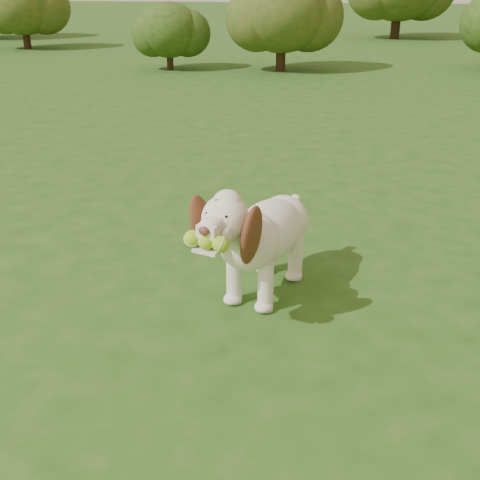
# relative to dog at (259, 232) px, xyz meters

# --- Properties ---
(ground) EXTENTS (80.00, 80.00, 0.00)m
(ground) POSITION_rel_dog_xyz_m (0.39, 0.54, -0.36)
(ground) COLOR #224714
(ground) RESTS_ON ground
(dog) EXTENTS (0.54, 1.04, 0.68)m
(dog) POSITION_rel_dog_xyz_m (0.00, 0.00, 0.00)
(dog) COLOR white
(dog) RESTS_ON ground
(shrub_a) EXTENTS (1.11, 1.11, 1.15)m
(shrub_a) POSITION_rel_dog_xyz_m (-2.95, 8.01, 0.31)
(shrub_a) COLOR #382314
(shrub_a) RESTS_ON ground
(shrub_e) EXTENTS (1.60, 1.60, 1.66)m
(shrub_e) POSITION_rel_dog_xyz_m (-7.24, 10.70, 0.61)
(shrub_e) COLOR #382314
(shrub_e) RESTS_ON ground
(shrub_b) EXTENTS (1.64, 1.64, 1.70)m
(shrub_b) POSITION_rel_dog_xyz_m (-0.98, 8.23, 0.63)
(shrub_b) COLOR #382314
(shrub_b) RESTS_ON ground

